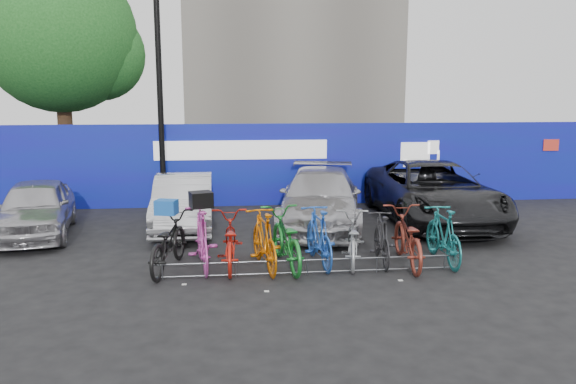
{
  "coord_description": "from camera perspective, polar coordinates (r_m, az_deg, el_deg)",
  "views": [
    {
      "loc": [
        -1.42,
        -10.34,
        3.28
      ],
      "look_at": [
        -0.07,
        2.0,
        1.08
      ],
      "focal_mm": 35.0,
      "sensor_mm": 36.0,
      "label": 1
    }
  ],
  "objects": [
    {
      "name": "ground",
      "position": [
        10.94,
        1.51,
        -7.41
      ],
      "size": [
        100.0,
        100.0,
        0.0
      ],
      "primitive_type": "plane",
      "color": "black",
      "rests_on": "ground"
    },
    {
      "name": "cargo_crate",
      "position": [
        10.57,
        -12.25,
        -1.52
      ],
      "size": [
        0.44,
        0.38,
        0.27
      ],
      "primitive_type": "cube",
      "rotation": [
        0.0,
        0.0,
        -0.26
      ],
      "color": "blue",
      "rests_on": "bike_0"
    },
    {
      "name": "bike_0",
      "position": [
        10.72,
        -12.12,
        -5.03
      ],
      "size": [
        1.09,
        2.13,
        1.07
      ],
      "primitive_type": "imported",
      "rotation": [
        0.0,
        0.0,
        2.94
      ],
      "color": "black",
      "rests_on": "ground"
    },
    {
      "name": "bike_5",
      "position": [
        10.82,
        3.15,
        -4.51
      ],
      "size": [
        0.7,
        1.92,
        1.13
      ],
      "primitive_type": "imported",
      "rotation": [
        0.0,
        0.0,
        3.23
      ],
      "color": "blue",
      "rests_on": "ground"
    },
    {
      "name": "hoarding",
      "position": [
        16.53,
        -1.24,
        2.82
      ],
      "size": [
        22.0,
        0.18,
        2.4
      ],
      "color": "#0A2493",
      "rests_on": "ground"
    },
    {
      "name": "bike_4",
      "position": [
        10.68,
        -0.25,
        -4.79
      ],
      "size": [
        1.0,
        2.16,
        1.1
      ],
      "primitive_type": "imported",
      "rotation": [
        0.0,
        0.0,
        3.28
      ],
      "color": "#197F2A",
      "rests_on": "ground"
    },
    {
      "name": "bike_7",
      "position": [
        11.05,
        9.51,
        -4.67
      ],
      "size": [
        0.65,
        1.7,
        1.0
      ],
      "primitive_type": "imported",
      "rotation": [
        0.0,
        0.0,
        3.03
      ],
      "color": "#262629",
      "rests_on": "ground"
    },
    {
      "name": "cargo_topcase",
      "position": [
        10.55,
        -8.83,
        -0.77
      ],
      "size": [
        0.48,
        0.45,
        0.29
      ],
      "primitive_type": "cube",
      "rotation": [
        0.0,
        0.0,
        0.28
      ],
      "color": "black",
      "rests_on": "bike_1"
    },
    {
      "name": "bike_rack",
      "position": [
        10.32,
        1.96,
        -7.54
      ],
      "size": [
        5.6,
        0.03,
        0.3
      ],
      "color": "#595B60",
      "rests_on": "ground"
    },
    {
      "name": "bike_6",
      "position": [
        10.97,
        6.52,
        -4.8
      ],
      "size": [
        1.0,
        1.93,
        0.97
      ],
      "primitive_type": "imported",
      "rotation": [
        0.0,
        0.0,
        2.94
      ],
      "color": "#969A9D",
      "rests_on": "ground"
    },
    {
      "name": "bike_9",
      "position": [
        11.33,
        15.49,
        -4.25
      ],
      "size": [
        0.55,
        1.85,
        1.11
      ],
      "primitive_type": "imported",
      "rotation": [
        0.0,
        0.0,
        3.13
      ],
      "color": "#1A7577",
      "rests_on": "ground"
    },
    {
      "name": "lamppost",
      "position": [
        15.84,
        -12.89,
        9.76
      ],
      "size": [
        0.25,
        0.5,
        6.11
      ],
      "color": "black",
      "rests_on": "ground"
    },
    {
      "name": "car_0",
      "position": [
        14.25,
        -24.25,
        -1.49
      ],
      "size": [
        2.14,
        4.02,
        1.3
      ],
      "primitive_type": "imported",
      "rotation": [
        0.0,
        0.0,
        0.16
      ],
      "color": "#ACABB0",
      "rests_on": "ground"
    },
    {
      "name": "car_3",
      "position": [
        14.85,
        14.47,
        -0.01
      ],
      "size": [
        2.73,
        5.62,
        1.54
      ],
      "primitive_type": "imported",
      "rotation": [
        0.0,
        0.0,
        -0.03
      ],
      "color": "black",
      "rests_on": "ground"
    },
    {
      "name": "tree",
      "position": [
        21.16,
        -21.56,
        14.21
      ],
      "size": [
        5.4,
        5.2,
        7.8
      ],
      "color": "#382314",
      "rests_on": "ground"
    },
    {
      "name": "bike_8",
      "position": [
        11.03,
        11.99,
        -4.54
      ],
      "size": [
        0.89,
        2.13,
        1.09
      ],
      "primitive_type": "imported",
      "rotation": [
        0.0,
        0.0,
        3.06
      ],
      "color": "maroon",
      "rests_on": "ground"
    },
    {
      "name": "bike_1",
      "position": [
        10.71,
        -8.72,
        -4.64
      ],
      "size": [
        0.8,
        2.01,
        1.18
      ],
      "primitive_type": "imported",
      "rotation": [
        0.0,
        0.0,
        3.27
      ],
      "color": "#C542A2",
      "rests_on": "ground"
    },
    {
      "name": "bike_3",
      "position": [
        10.55,
        -2.44,
        -4.87
      ],
      "size": [
        0.82,
        1.95,
        1.13
      ],
      "primitive_type": "imported",
      "rotation": [
        0.0,
        0.0,
        3.3
      ],
      "color": "#D56606",
      "rests_on": "ground"
    },
    {
      "name": "car_2",
      "position": [
        13.95,
        3.31,
        -0.64
      ],
      "size": [
        2.84,
        5.1,
        1.4
      ],
      "primitive_type": "imported",
      "rotation": [
        0.0,
        0.0,
        -0.19
      ],
      "color": "#AEADB2",
      "rests_on": "ground"
    },
    {
      "name": "bike_2",
      "position": [
        10.7,
        -5.98,
        -4.99
      ],
      "size": [
        0.71,
        1.97,
        1.03
      ],
      "primitive_type": "imported",
      "rotation": [
        0.0,
        0.0,
        3.13
      ],
      "color": "red",
      "rests_on": "ground"
    },
    {
      "name": "car_1",
      "position": [
        13.91,
        -10.55,
        -1.04
      ],
      "size": [
        1.47,
        3.97,
        1.3
      ],
      "primitive_type": "imported",
      "rotation": [
        0.0,
        0.0,
        0.03
      ],
      "color": "#BCBDC1",
      "rests_on": "ground"
    }
  ]
}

